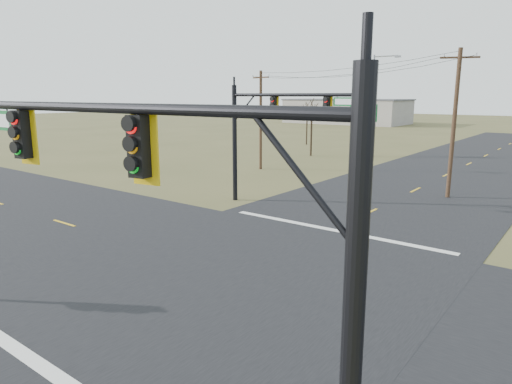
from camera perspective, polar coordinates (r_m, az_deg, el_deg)
ground at (r=17.42m, az=-2.15°, el=-10.54°), size 320.00×320.00×0.00m
road_ew at (r=17.42m, az=-2.15°, el=-10.51°), size 160.00×14.00×0.02m
road_ns at (r=17.42m, az=-2.15°, el=-10.50°), size 14.00×160.00×0.02m
stop_bar_near at (r=13.16m, az=-24.67°, el=-19.53°), size 12.00×0.40×0.01m
stop_bar_far at (r=23.36m, az=9.63°, el=-4.70°), size 12.00×0.40×0.01m
mast_arm_near at (r=7.85m, az=-12.84°, el=0.44°), size 10.34×0.49×7.06m
mast_arm_far at (r=27.23m, az=2.07°, el=9.01°), size 9.01×0.40×7.30m
utility_pole_near at (r=32.35m, az=23.52°, el=8.02°), size 2.23×0.97×9.60m
utility_pole_far at (r=41.72m, az=0.59°, el=9.16°), size 2.11×0.68×8.82m
highway_sign at (r=52.22m, az=13.22°, el=8.83°), size 3.02×0.61×5.72m
streetlight_c at (r=52.74m, az=14.53°, el=11.06°), size 3.05×0.33×10.96m
bare_tree_a at (r=51.48m, az=7.00°, el=10.38°), size 3.18×3.18×6.70m
bare_tree_b at (r=63.58m, az=6.42°, el=10.28°), size 3.15×3.15×6.07m
warehouse_left at (r=114.14m, az=11.24°, el=9.80°), size 28.00×14.00×5.50m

